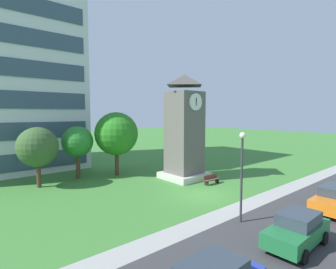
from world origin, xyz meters
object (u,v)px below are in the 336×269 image
Objects in this scene: tree_by_building at (77,142)px; tree_streetside at (38,147)px; parked_car_orange at (335,198)px; parked_car_green at (297,230)px; tree_near_tower at (116,134)px; clock_tower at (184,133)px; street_lamp at (242,167)px; park_bench at (211,179)px.

tree_by_building is 0.98× the size of tree_streetside.
parked_car_green is at bearing -176.22° from parked_car_orange.
parked_car_orange is at bearing -54.31° from tree_streetside.
tree_near_tower reaches higher than parked_car_green.
clock_tower is 1.93× the size of tree_streetside.
tree_near_tower is 1.59× the size of parked_car_green.
street_lamp reaches higher than parked_car_orange.
clock_tower is 11.20m from street_lamp.
tree_near_tower is at bearing -2.65° from tree_streetside.
tree_streetside is at bearing 109.52° from parked_car_green.
parked_car_orange reaches higher than park_bench.
tree_near_tower reaches higher than park_bench.
tree_streetside is 23.78m from parked_car_orange.
tree_by_building is 1.26× the size of parked_car_green.
park_bench is 10.99m from tree_near_tower.
street_lamp is 4.39m from parked_car_green.
clock_tower reaches higher than parked_car_green.
clock_tower is at bearing 97.56° from park_bench.
parked_car_orange is (6.09, -18.83, -3.58)m from tree_near_tower.
park_bench is at bearing -49.98° from tree_by_building.
tree_by_building is at bearing 13.62° from tree_streetside.
street_lamp reaches higher than tree_by_building.
clock_tower is 13.68m from tree_streetside.
tree_streetside is at bearing 143.53° from park_bench.
park_bench is 16.02m from tree_streetside.
tree_streetside is at bearing -166.38° from tree_by_building.
parked_car_orange is at bearing -72.08° from tree_near_tower.
clock_tower is 1.96× the size of tree_by_building.
tree_streetside is 1.28× the size of parked_car_green.
park_bench is 0.27× the size of tree_near_tower.
street_lamp reaches higher than parked_car_green.
clock_tower is at bearing 96.92° from parked_car_orange.
tree_by_building is at bearing 101.13° from street_lamp.
street_lamp is at bearing 154.53° from parked_car_orange.
street_lamp is 1.16× the size of parked_car_orange.
parked_car_orange is (6.44, -3.07, -2.59)m from street_lamp.
parked_car_green is at bearing -81.76° from tree_by_building.
clock_tower is at bearing -26.57° from tree_streetside.
park_bench is 0.33× the size of street_lamp.
clock_tower reaches higher than parked_car_orange.
park_bench is 9.10m from street_lamp.
clock_tower reaches higher than street_lamp.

